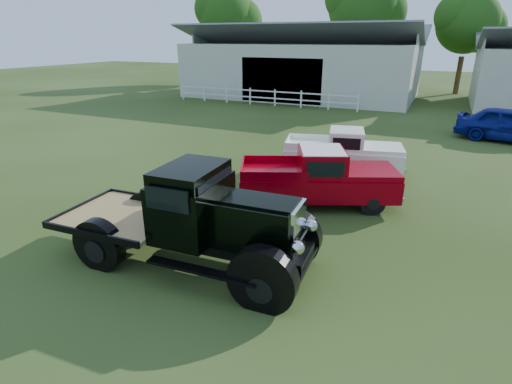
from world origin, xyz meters
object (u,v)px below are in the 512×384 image
at_px(white_pickup, 343,152).
at_px(misc_car_blue, 511,125).
at_px(vintage_flatbed, 189,216).
at_px(red_pickup, 318,177).

xyz_separation_m(white_pickup, misc_car_blue, (6.15, 8.07, 0.01)).
height_order(vintage_flatbed, red_pickup, vintage_flatbed).
distance_m(white_pickup, misc_car_blue, 10.15).
bearing_deg(vintage_flatbed, red_pickup, 67.70).
bearing_deg(misc_car_blue, white_pickup, 154.37).
distance_m(vintage_flatbed, red_pickup, 4.71).
relative_size(vintage_flatbed, white_pickup, 1.32).
bearing_deg(vintage_flatbed, white_pickup, 75.70).
distance_m(vintage_flatbed, misc_car_blue, 17.55).
relative_size(white_pickup, misc_car_blue, 0.91).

